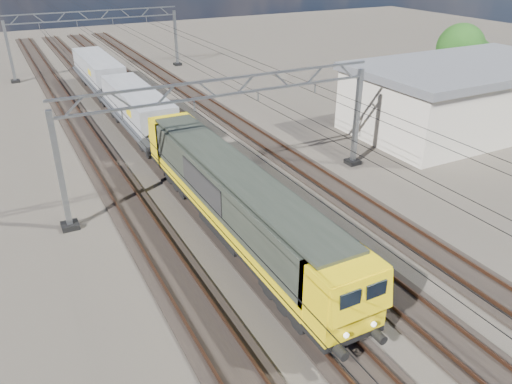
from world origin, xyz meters
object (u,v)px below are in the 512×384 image
hopper_wagon_lead (137,108)px  industrial_shed (464,96)px  hopper_wagon_mid (99,72)px  locomotive (234,197)px  catenary_gantry_far (97,40)px  catenary_gantry_mid (228,132)px  tree_far (464,50)px

hopper_wagon_lead → industrial_shed: industrial_shed is taller
hopper_wagon_mid → hopper_wagon_lead: bearing=-90.0°
locomotive → hopper_wagon_lead: 17.70m
hopper_wagon_lead → hopper_wagon_mid: size_ratio=1.00×
locomotive → hopper_wagon_lead: bearing=90.0°
catenary_gantry_far → locomotive: bearing=-92.8°
hopper_wagon_lead → hopper_wagon_mid: (0.00, 14.20, 0.00)m
catenary_gantry_mid → locomotive: bearing=-112.0°
catenary_gantry_mid → catenary_gantry_far: same height
hopper_wagon_lead → industrial_shed: bearing=-24.1°
industrial_shed → tree_far: (8.32, 7.79, 1.71)m
tree_far → catenary_gantry_far: bearing=139.2°
catenary_gantry_far → industrial_shed: catenary_gantry_far is taller
catenary_gantry_mid → hopper_wagon_lead: catenary_gantry_mid is taller
locomotive → tree_far: 35.58m
catenary_gantry_mid → hopper_wagon_mid: (-2.00, 26.95, -1.67)m
catenary_gantry_mid → tree_far: (30.32, 9.79, 0.53)m
hopper_wagon_mid → tree_far: (32.32, -17.16, 2.21)m
hopper_wagon_mid → tree_far: 36.66m
industrial_shed → catenary_gantry_far: bearing=122.9°
catenary_gantry_mid → hopper_wagon_mid: catenary_gantry_mid is taller
locomotive → tree_far: size_ratio=3.03×
catenary_gantry_mid → locomotive: 5.56m
catenary_gantry_far → tree_far: bearing=-40.8°
catenary_gantry_mid → industrial_shed: 22.12m
hopper_wagon_mid → industrial_shed: 34.62m
hopper_wagon_mid → catenary_gantry_mid: bearing=-85.8°
catenary_gantry_mid → hopper_wagon_lead: bearing=98.9°
tree_far → hopper_wagon_lead: bearing=174.8°
locomotive → hopper_wagon_mid: 31.90m
catenary_gantry_far → tree_far: 40.08m
hopper_wagon_lead → catenary_gantry_far: bearing=85.1°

